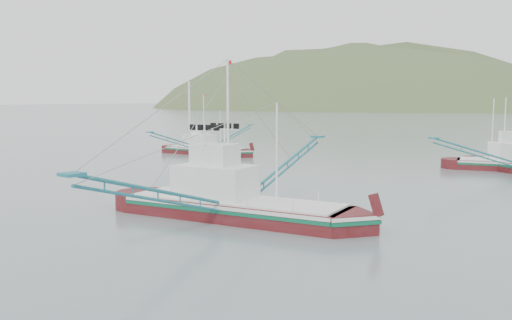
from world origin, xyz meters
The scene contains 4 objects.
ground centered at (0.00, 0.00, 0.00)m, with size 1200.00×1200.00×0.00m, color slate.
main_boat centered at (2.54, 0.18, 1.87)m, with size 15.70×27.45×11.19m.
bg_boat_left centered at (-27.89, 30.38, 1.24)m, with size 12.54×22.29×9.04m.
headland_left centered at (-180.00, 360.00, 0.00)m, with size 448.00×308.00×210.00m, color #45592E.
Camera 1 is at (26.36, -28.00, 7.92)m, focal length 40.00 mm.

